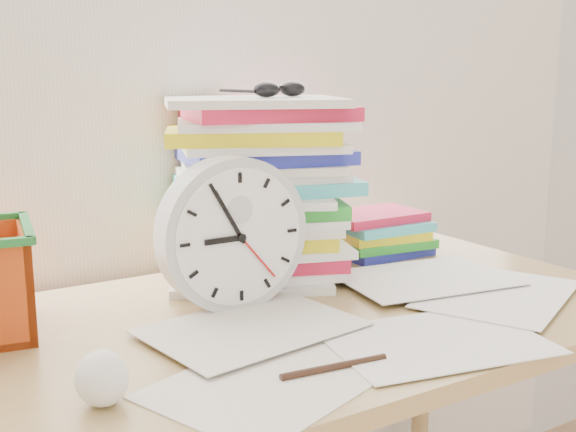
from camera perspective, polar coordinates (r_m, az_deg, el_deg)
desk at (r=1.23m, az=-2.25°, el=-11.46°), size 1.40×0.70×0.75m
paper_stack at (r=1.41m, az=-2.38°, el=2.16°), size 0.43×0.39×0.35m
clock at (r=1.23m, az=-4.42°, el=-1.43°), size 0.26×0.05×0.26m
sunglasses at (r=1.39m, az=-0.66°, el=9.99°), size 0.16×0.14×0.03m
book_stack at (r=1.62m, az=7.36°, el=-1.35°), size 0.25×0.20×0.10m
crumpled_ball at (r=0.94m, az=-14.52°, el=-12.27°), size 0.07×0.07×0.07m
pen at (r=1.01m, az=3.69°, el=-11.82°), size 0.16×0.03×0.01m
scattered_papers at (r=1.20m, az=-2.28°, el=-7.92°), size 1.26×0.42×0.02m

